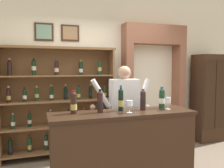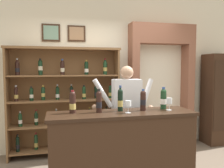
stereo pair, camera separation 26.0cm
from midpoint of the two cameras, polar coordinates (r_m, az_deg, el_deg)
back_wall at (r=4.52m, az=0.35°, el=4.06°), size 12.00×0.19×3.14m
wine_shelf at (r=4.17m, az=-9.94°, el=-3.55°), size 1.97×0.37×1.93m
archway_doorway at (r=4.76m, az=13.26°, el=2.01°), size 1.31×0.45×2.42m
side_cabinet at (r=5.28m, az=26.48°, el=-3.37°), size 0.61×0.43×1.85m
tasting_counter at (r=3.05m, az=5.07°, el=-16.43°), size 1.86×0.52×1.02m
shopkeeper at (r=3.50m, az=5.78°, el=-5.54°), size 0.96×0.22×1.60m
tasting_bottle_riserva at (r=2.85m, az=-7.25°, el=-4.54°), size 0.08×0.08×0.28m
tasting_bottle_chianti at (r=2.86m, az=-0.68°, el=-4.37°), size 0.07×0.07×0.30m
tasting_bottle_super_tuscan at (r=2.96m, az=4.60°, el=-3.94°), size 0.07×0.07×0.33m
tasting_bottle_vin_santo at (r=3.03m, az=10.20°, el=-3.97°), size 0.07×0.07×0.28m
tasting_bottle_bianco at (r=3.20m, az=14.98°, el=-3.53°), size 0.08×0.08×0.30m
wine_glass_left at (r=3.14m, az=16.41°, el=-4.25°), size 0.07×0.07×0.16m
wine_glass_spare at (r=2.85m, az=6.66°, el=-4.97°), size 0.08×0.08×0.15m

